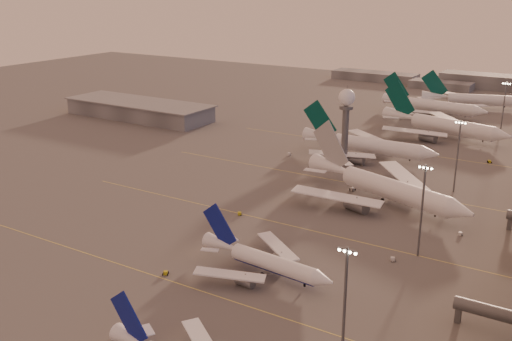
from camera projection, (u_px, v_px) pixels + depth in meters
The scene contains 22 objects.
ground at pixel (113, 289), 139.81m from camera, with size 700.00×700.00×0.00m, color #525050.
taxiway_markings at pixel (332, 234), 169.93m from camera, with size 180.00×185.25×0.02m.
hangar at pixel (139, 109), 312.15m from camera, with size 82.00×27.00×8.50m.
radar_tower at pixel (346, 112), 227.88m from camera, with size 6.40×6.40×31.10m.
mast_a at pixel (345, 305), 106.37m from camera, with size 3.60×0.56×25.00m.
mast_b at pixel (422, 207), 152.33m from camera, with size 3.60×0.56×25.00m.
mast_c at pixel (458, 153), 199.30m from camera, with size 3.60×0.56×25.00m.
mast_d at pixel (504, 106), 273.03m from camera, with size 3.60×0.56×25.00m.
distant_horizon at pixel (466, 82), 400.04m from camera, with size 165.00×37.50×9.00m.
narrowbody_mid at pixel (265, 263), 145.53m from camera, with size 38.65×30.74×15.10m.
widebody_white at pixel (385, 191), 192.24m from camera, with size 62.45×49.21×22.85m.
greentail_a at pixel (369, 148), 242.24m from camera, with size 58.43×47.23×21.24m.
greentail_b at pixel (444, 128), 273.11m from camera, with size 62.72×50.08×23.15m.
greentail_c at pixel (433, 108), 317.48m from camera, with size 58.14×46.75×21.13m.
greentail_d at pixel (473, 102), 335.58m from camera, with size 55.25×43.96×20.67m.
gsv_tug_mid at pixel (166, 273), 146.19m from camera, with size 3.21×3.66×0.90m.
gsv_truck_b at pixel (395, 257), 152.93m from camera, with size 5.99×4.08×2.28m.
gsv_truck_c at pixel (241, 212), 183.15m from camera, with size 4.94×5.03×2.10m.
gsv_catering_b at pixel (461, 229), 168.24m from camera, with size 4.91×2.84×3.79m.
gsv_tug_far at pixel (352, 189), 204.53m from camera, with size 2.99×4.04×1.03m.
gsv_truck_d at pixel (290, 152), 245.26m from camera, with size 2.43×6.24×2.51m.
gsv_tug_hangar at pixel (489, 162), 235.54m from camera, with size 4.11×3.42×1.01m.
Camera 1 is at (94.41, -88.14, 68.88)m, focal length 42.00 mm.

